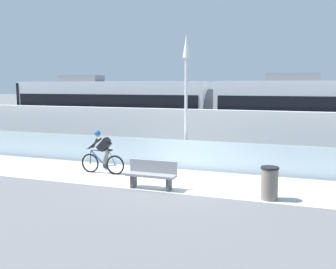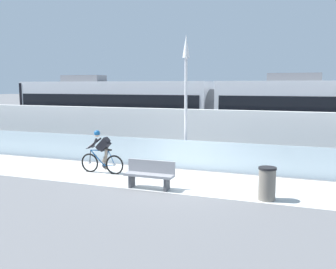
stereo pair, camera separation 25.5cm
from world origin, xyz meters
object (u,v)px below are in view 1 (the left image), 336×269
lamp_post_antenna (186,84)px  tram (213,112)px  trash_bin (269,183)px  cyclist_on_bike (102,153)px  bench (152,174)px

lamp_post_antenna → tram: bearing=89.7°
tram → trash_bin: bearing=-66.6°
cyclist_on_bike → lamp_post_antenna: (2.54, 2.15, 2.51)m
tram → cyclist_on_bike: size_ratio=12.75×
tram → trash_bin: size_ratio=23.50×
lamp_post_antenna → trash_bin: 5.65m
trash_bin → bench: bearing=-179.4°
trash_bin → bench: 3.60m
lamp_post_antenna → trash_bin: (3.53, -3.40, -2.81)m
tram → bench: size_ratio=14.10×
tram → cyclist_on_bike: (-2.57, -6.85, -1.11)m
tram → lamp_post_antenna: (-0.02, -4.70, 1.40)m
trash_bin → tram: bearing=113.4°
lamp_post_antenna → trash_bin: size_ratio=5.42×
trash_bin → bench: trash_bin is taller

